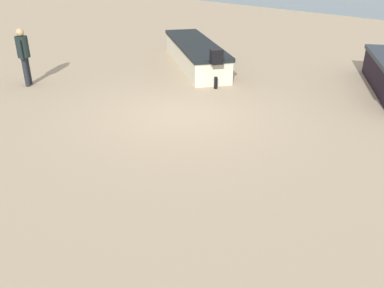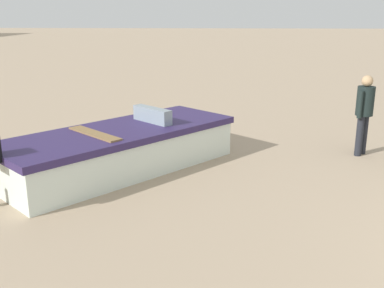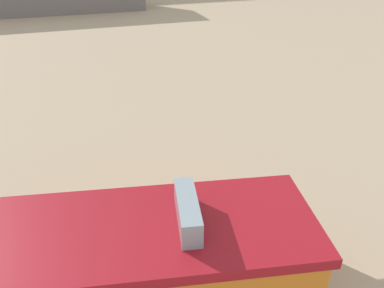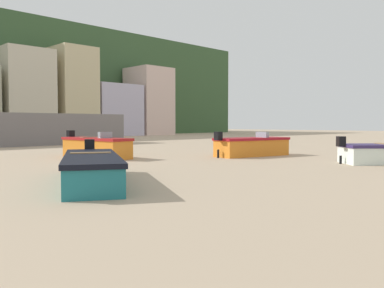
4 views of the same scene
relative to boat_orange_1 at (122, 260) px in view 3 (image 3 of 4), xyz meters
The scene contains 1 object.
boat_orange_1 is the anchor object (origin of this frame).
Camera 3 is at (2.39, 9.78, 3.44)m, focal length 34.78 mm.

